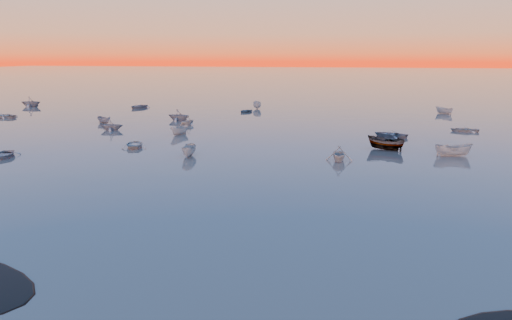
% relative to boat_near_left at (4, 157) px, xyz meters
% --- Properties ---
extents(ground, '(600.00, 600.00, 0.00)m').
position_rel_boat_near_left_xyz_m(ground, '(29.05, 72.82, 0.00)').
color(ground, '#625A51').
rests_on(ground, ground).
extents(moored_fleet, '(124.00, 58.00, 1.20)m').
position_rel_boat_near_left_xyz_m(moored_fleet, '(29.05, 25.82, 0.00)').
color(moored_fleet, '#B8B8B4').
rests_on(moored_fleet, ground).
extents(boat_near_left, '(4.24, 3.04, 0.98)m').
position_rel_boat_near_left_xyz_m(boat_near_left, '(0.00, 0.00, 0.00)').
color(boat_near_left, gray).
rests_on(boat_near_left, ground).
extents(boat_near_center, '(2.07, 4.04, 1.35)m').
position_rel_boat_near_left_xyz_m(boat_near_center, '(46.15, 10.85, 0.00)').
color(boat_near_center, '#B8B8B4').
rests_on(boat_near_center, ground).
extents(boat_near_right, '(3.45, 1.58, 1.20)m').
position_rel_boat_near_left_xyz_m(boat_near_right, '(34.48, 5.79, 0.00)').
color(boat_near_right, '#B8B8B4').
rests_on(boat_near_right, ground).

